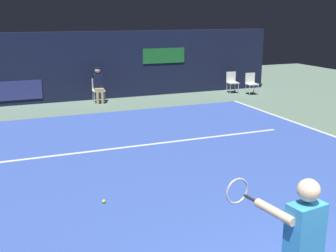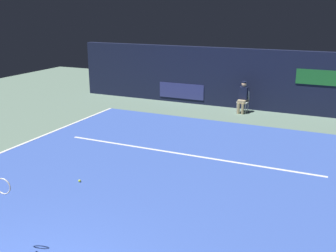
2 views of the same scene
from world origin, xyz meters
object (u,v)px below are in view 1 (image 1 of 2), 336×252
object	(u,v)px
tennis_player	(301,248)
courtside_chair_near	(232,81)
line_judge_on_chair	(98,85)
tennis_ball	(104,201)
courtside_chair_far	(251,82)

from	to	relation	value
tennis_player	courtside_chair_near	world-z (taller)	tennis_player
tennis_player	courtside_chair_near	xyz separation A→B (m)	(6.56, 12.41, -0.49)
line_judge_on_chair	tennis_ball	distance (m)	8.90
line_judge_on_chair	courtside_chair_far	world-z (taller)	line_judge_on_chair
tennis_player	courtside_chair_near	size ratio (longest dim) A/B	1.97
courtside_chair_near	courtside_chair_far	world-z (taller)	same
courtside_chair_near	courtside_chair_far	bearing A→B (deg)	-48.13
tennis_player	courtside_chair_near	bearing A→B (deg)	62.16
tennis_player	courtside_chair_far	xyz separation A→B (m)	(7.11, 11.80, -0.49)
tennis_player	tennis_ball	world-z (taller)	tennis_player
line_judge_on_chair	courtside_chair_near	bearing A→B (deg)	-0.48
line_judge_on_chair	courtside_chair_far	size ratio (longest dim) A/B	1.50
line_judge_on_chair	courtside_chair_near	xyz separation A→B (m)	(5.69, -0.05, -0.18)
courtside_chair_far	line_judge_on_chair	bearing A→B (deg)	173.95
tennis_player	courtside_chair_near	distance (m)	14.05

